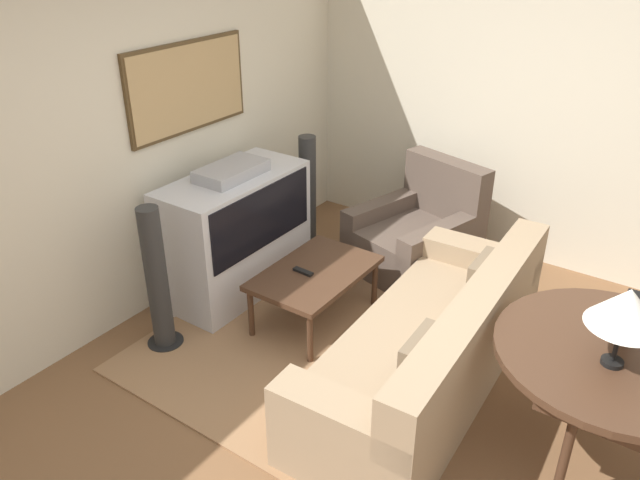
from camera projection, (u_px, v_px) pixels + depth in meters
ground_plane at (371, 428)px, 3.74m from camera, size 12.00×12.00×0.00m
wall_back at (108, 145)px, 4.20m from camera, size 12.00×0.10×2.70m
wall_right at (545, 108)px, 5.02m from camera, size 0.06×12.00×2.70m
area_rug at (306, 330)px, 4.61m from camera, size 2.40×1.82×0.01m
tv at (236, 233)px, 4.91m from camera, size 1.23×0.57×1.07m
couch at (432, 349)px, 3.96m from camera, size 2.26×0.94×0.80m
armchair at (417, 237)px, 5.33m from camera, size 1.13×1.03×0.91m
coffee_table at (315, 276)px, 4.56m from camera, size 0.95×0.62×0.44m
console_table at (614, 361)px, 3.24m from camera, size 1.23×1.23×0.74m
table_lamp at (627, 308)px, 2.97m from camera, size 0.36×0.36×0.44m
mantel_clock at (630, 316)px, 3.29m from camera, size 0.15×0.10×0.24m
remote at (303, 271)px, 4.50m from camera, size 0.05×0.16×0.02m
speaker_tower_left at (157, 283)px, 4.25m from camera, size 0.25×0.25×1.07m
speaker_tower_right at (308, 198)px, 5.51m from camera, size 0.25×0.25×1.07m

